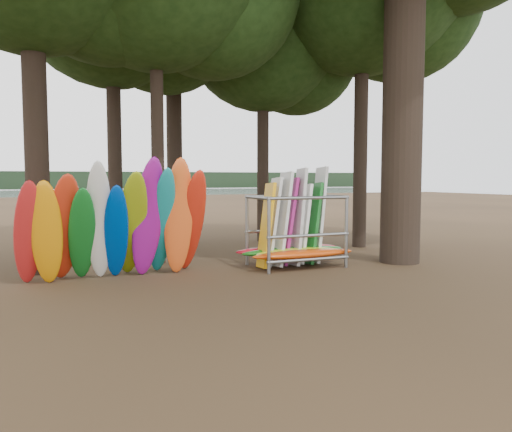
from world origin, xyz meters
name	(u,v)px	position (x,y,z in m)	size (l,w,h in m)	color
ground	(251,276)	(0.00, 0.00, 0.00)	(120.00, 120.00, 0.00)	#47331E
lake	(81,196)	(0.00, 60.00, 0.00)	(160.00, 160.00, 0.00)	gray
far_shore	(65,180)	(0.00, 110.00, 2.00)	(160.00, 4.00, 4.00)	black
oak_3	(263,32)	(3.13, 6.32, 8.08)	(7.01, 7.01, 11.15)	black
kayak_row	(120,226)	(-3.12, 0.78, 1.33)	(4.57, 2.06, 3.12)	red
storage_rack	(295,233)	(1.68, 0.80, 0.94)	(3.24, 1.53, 2.83)	gray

